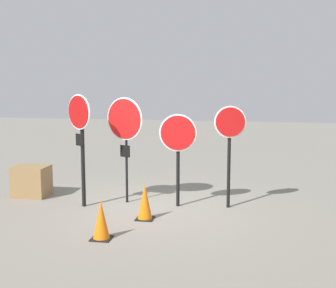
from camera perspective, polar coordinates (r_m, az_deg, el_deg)
ground_plane at (r=10.27m, az=-2.22°, el=-7.69°), size 40.00×40.00×0.00m
stop_sign_0 at (r=10.16m, az=-10.64°, el=1.83°), size 0.64×0.43×2.45m
stop_sign_1 at (r=10.33m, az=-5.30°, el=2.36°), size 0.88×0.37×2.37m
stop_sign_2 at (r=10.01m, az=1.21°, el=0.34°), size 0.80×0.16×2.03m
stop_sign_3 at (r=9.99m, az=7.54°, el=1.07°), size 0.67×0.19×2.21m
traffic_cone_0 at (r=8.33m, az=-8.16°, el=-9.17°), size 0.35×0.35×0.69m
traffic_cone_1 at (r=9.35m, az=-2.84°, el=-7.05°), size 0.35×0.35×0.72m
storage_crate at (r=11.57m, az=-16.30°, el=-4.37°), size 0.79×0.64×0.72m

